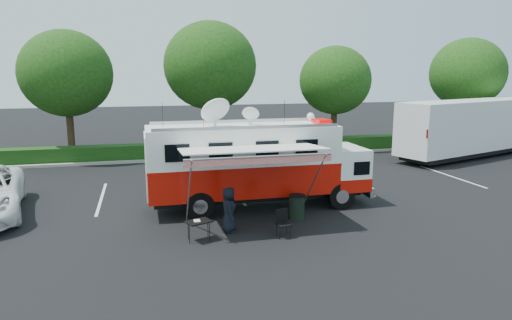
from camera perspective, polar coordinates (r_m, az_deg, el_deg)
The scene contains 10 objects.
ground_plane at distance 19.16m, azimuth 0.37°, elevation -5.86°, with size 120.00×120.00×0.00m, color black.
back_border at distance 31.20m, azimuth -3.58°, elevation 9.94°, with size 60.00×6.14×8.87m.
stall_lines at distance 21.87m, azimuth -2.88°, elevation -3.73°, with size 24.12×5.50×0.01m.
command_truck at distance 18.69m, azimuth 0.14°, elevation -0.35°, with size 9.14×2.52×4.39m.
awning at distance 15.83m, azimuth -0.40°, elevation 1.07°, with size 4.99×2.58×3.02m.
person at distance 16.29m, azimuth -3.39°, elevation -8.96°, with size 0.79×0.51×1.62m, color black.
folding_table at distance 15.37m, azimuth -7.19°, elevation -7.74°, with size 0.96×0.83×0.69m.
folding_chair at distance 15.70m, azimuth 3.33°, elevation -7.54°, with size 0.55×0.57×0.96m.
trash_bin at distance 17.59m, azimuth 5.14°, elevation -5.85°, with size 0.63×0.63×0.94m.
semi_trailer at distance 33.12m, azimuth 25.28°, elevation 3.71°, with size 12.30×6.25×3.74m.
Camera 1 is at (-4.60, -17.76, 5.54)m, focal length 32.00 mm.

